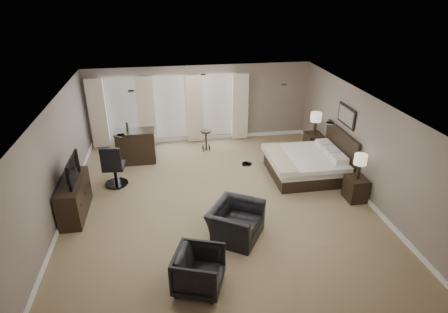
{
  "coord_description": "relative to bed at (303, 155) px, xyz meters",
  "views": [
    {
      "loc": [
        -1.16,
        -7.97,
        5.13
      ],
      "look_at": [
        0.2,
        0.4,
        1.1
      ],
      "focal_mm": 30.0,
      "sensor_mm": 36.0,
      "label": 1
    }
  ],
  "objects": [
    {
      "name": "room",
      "position": [
        -2.58,
        -1.08,
        0.65
      ],
      "size": [
        7.6,
        8.6,
        2.64
      ],
      "color": "#817052",
      "rests_on": "ground"
    },
    {
      "name": "window_bay",
      "position": [
        -3.58,
        3.03,
        0.55
      ],
      "size": [
        5.25,
        0.2,
        2.3
      ],
      "color": "silver",
      "rests_on": "room"
    },
    {
      "name": "bed",
      "position": [
        0.0,
        0.0,
        0.0
      ],
      "size": [
        2.05,
        1.96,
        1.31
      ],
      "primitive_type": "cube",
      "color": "silver",
      "rests_on": "ground"
    },
    {
      "name": "nightstand_near",
      "position": [
        0.89,
        -1.45,
        -0.34
      ],
      "size": [
        0.46,
        0.57,
        0.62
      ],
      "primitive_type": "cube",
      "color": "black",
      "rests_on": "ground"
    },
    {
      "name": "nightstand_far",
      "position": [
        0.89,
        1.45,
        -0.32
      ],
      "size": [
        0.49,
        0.6,
        0.66
      ],
      "primitive_type": "cube",
      "color": "black",
      "rests_on": "ground"
    },
    {
      "name": "lamp_near",
      "position": [
        0.89,
        -1.45,
        0.29
      ],
      "size": [
        0.31,
        0.31,
        0.64
      ],
      "primitive_type": "cube",
      "color": "beige",
      "rests_on": "nightstand_near"
    },
    {
      "name": "lamp_far",
      "position": [
        0.89,
        1.45,
        0.36
      ],
      "size": [
        0.34,
        0.34,
        0.71
      ],
      "primitive_type": "cube",
      "color": "beige",
      "rests_on": "nightstand_far"
    },
    {
      "name": "wall_art",
      "position": [
        1.12,
        0.0,
        1.1
      ],
      "size": [
        0.04,
        0.96,
        0.56
      ],
      "primitive_type": "cube",
      "color": "slate",
      "rests_on": "room"
    },
    {
      "name": "dresser",
      "position": [
        -6.03,
        -1.0,
        -0.2
      ],
      "size": [
        0.5,
        1.55,
        0.9
      ],
      "primitive_type": "cube",
      "color": "black",
      "rests_on": "ground"
    },
    {
      "name": "tv",
      "position": [
        -6.03,
        -1.0,
        0.31
      ],
      "size": [
        0.59,
        1.03,
        0.14
      ],
      "primitive_type": "imported",
      "rotation": [
        0.0,
        0.0,
        1.57
      ],
      "color": "black",
      "rests_on": "dresser"
    },
    {
      "name": "armchair_near",
      "position": [
        -2.41,
        -2.46,
        -0.16
      ],
      "size": [
        1.24,
        1.36,
        1.0
      ],
      "primitive_type": "imported",
      "rotation": [
        0.0,
        0.0,
        1.0
      ],
      "color": "black",
      "rests_on": "ground"
    },
    {
      "name": "armchair_far",
      "position": [
        -3.35,
        -3.86,
        -0.22
      ],
      "size": [
        1.02,
        1.06,
        0.86
      ],
      "primitive_type": "imported",
      "rotation": [
        0.0,
        0.0,
        1.22
      ],
      "color": "black",
      "rests_on": "ground"
    },
    {
      "name": "bar_counter",
      "position": [
        -4.72,
        1.67,
        -0.13
      ],
      "size": [
        1.19,
        0.62,
        1.04
      ],
      "primitive_type": "cube",
      "color": "black",
      "rests_on": "ground"
    },
    {
      "name": "bar_stool_left",
      "position": [
        -4.77,
        1.66,
        -0.31
      ],
      "size": [
        0.4,
        0.4,
        0.68
      ],
      "primitive_type": "cube",
      "rotation": [
        0.0,
        0.0,
        -0.29
      ],
      "color": "black",
      "rests_on": "ground"
    },
    {
      "name": "bar_stool_right",
      "position": [
        -2.51,
        2.18,
        -0.3
      ],
      "size": [
        0.43,
        0.43,
        0.7
      ],
      "primitive_type": "cube",
      "rotation": [
        0.0,
        0.0,
        0.38
      ],
      "color": "black",
      "rests_on": "ground"
    },
    {
      "name": "desk_chair",
      "position": [
        -5.22,
        0.31,
        -0.05
      ],
      "size": [
        0.67,
        0.67,
        1.21
      ],
      "primitive_type": "cube",
      "rotation": [
        0.0,
        0.0,
        3.05
      ],
      "color": "black",
      "rests_on": "ground"
    }
  ]
}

